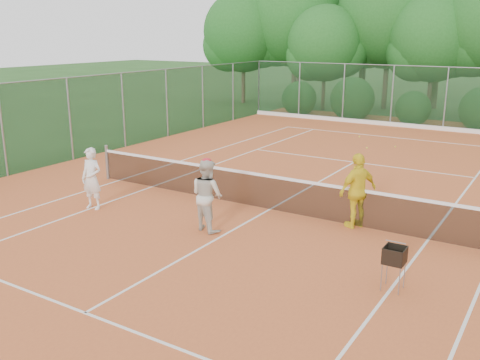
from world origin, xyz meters
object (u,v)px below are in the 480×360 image
at_px(player_yellow, 358,191).
at_px(ball_hopper, 395,256).
at_px(player_white, 92,179).
at_px(player_center_grp, 207,195).

bearing_deg(player_yellow, ball_hopper, 60.60).
relative_size(player_white, ball_hopper, 1.99).
bearing_deg(player_white, player_center_grp, -2.26).
relative_size(player_white, player_center_grp, 0.94).
bearing_deg(ball_hopper, player_yellow, 98.65).
xyz_separation_m(player_center_grp, ball_hopper, (4.66, -0.74, -0.21)).
relative_size(player_center_grp, player_yellow, 0.96).
bearing_deg(player_center_grp, ball_hopper, -9.03).
bearing_deg(player_center_grp, player_white, -174.94).
bearing_deg(ball_hopper, player_center_grp, 147.98).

